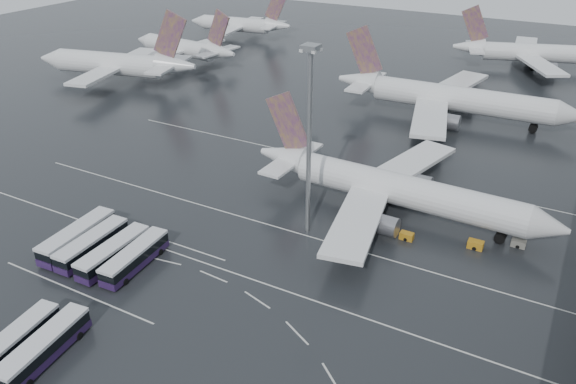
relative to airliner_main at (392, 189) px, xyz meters
The scene contains 24 objects.
ground 26.87m from the airliner_main, 104.48° to the right, with size 420.00×420.00×0.00m, color black.
lane_marking_near 28.79m from the airliner_main, 103.48° to the right, with size 120.00×0.25×0.01m, color beige.
lane_marking_mid 15.84m from the airliner_main, 115.90° to the right, with size 120.00×0.25×0.01m, color beige.
lane_marking_far 16.46m from the airliner_main, 114.76° to the left, with size 120.00×0.25×0.01m, color beige.
bus_bay_line_south 51.89m from the airliner_main, 126.33° to the right, with size 28.00×0.25×0.01m, color beige.
bus_bay_line_north 40.20m from the airliner_main, 140.06° to the right, with size 28.00×0.25×0.01m, color beige.
airliner_main is the anchor object (origin of this frame).
airliner_gate_b 50.20m from the airliner_main, 93.95° to the left, with size 58.55×52.76×20.37m.
airliner_gate_c 108.07m from the airliner_main, 85.30° to the left, with size 51.40×46.80×18.70m.
jet_remote_west 99.18m from the airliner_main, 160.31° to the left, with size 49.40×40.02×21.58m.
jet_remote_mid 108.75m from the airliner_main, 146.36° to the left, with size 42.53×34.32×18.50m.
jet_remote_far 137.95m from the airliner_main, 133.55° to the left, with size 41.37×33.40×17.99m.
bus_row_near_a 51.17m from the airliner_main, 139.03° to the right, with size 3.99×14.05×3.42m.
bus_row_near_b 48.85m from the airliner_main, 136.09° to the right, with size 3.50×13.11×3.20m.
bus_row_near_c 45.84m from the airliner_main, 132.17° to the right, with size 3.31×13.05×3.20m.
bus_row_near_d 43.04m from the airliner_main, 129.24° to the right, with size 3.80×12.90×3.13m.
bus_row_far_b 60.05m from the airliner_main, 117.44° to the right, with size 4.17×12.43×3.00m.
bus_row_far_c 57.57m from the airliner_main, 114.37° to the right, with size 4.28×13.06×3.16m.
floodlight_mast 21.18m from the airliner_main, 128.55° to the right, with size 2.31×2.31×30.14m.
gse_cart_belly_a 16.47m from the airliner_main, 15.42° to the right, with size 2.35×1.39×1.28m, color #B57A18.
gse_cart_belly_b 14.53m from the airliner_main, 26.91° to the left, with size 2.03×1.20×1.11m, color slate.
gse_cart_belly_c 9.56m from the airliner_main, 52.56° to the right, with size 2.14×1.27×1.17m, color #B57A18.
gse_cart_belly_d 21.56m from the airliner_main, ahead, with size 2.16×1.28×1.18m, color slate.
gse_cart_belly_e 12.20m from the airliner_main, 36.93° to the left, with size 2.29×1.35×1.25m, color #B57A18.
Camera 1 is at (31.55, -56.14, 48.47)m, focal length 35.00 mm.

